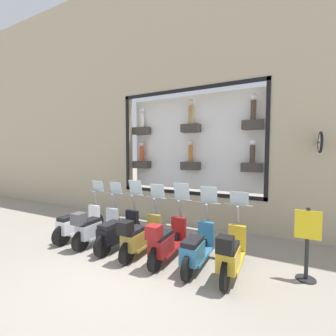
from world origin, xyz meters
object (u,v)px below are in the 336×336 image
at_px(scooter_red_2, 166,241).
at_px(scooter_olive_3, 139,236).
at_px(scooter_black_4, 118,231).
at_px(scooter_yellow_0, 231,253).
at_px(shop_sign_post, 307,242).
at_px(scooter_white_6, 78,224).
at_px(scooter_silver_5, 95,227).
at_px(scooter_teal_1, 197,248).

bearing_deg(scooter_red_2, scooter_olive_3, 90.52).
distance_m(scooter_olive_3, scooter_black_4, 0.73).
xyz_separation_m(scooter_yellow_0, scooter_red_2, (0.00, 1.45, -0.00)).
height_order(scooter_red_2, scooter_black_4, scooter_red_2).
xyz_separation_m(scooter_red_2, scooter_olive_3, (-0.01, 0.72, -0.01)).
bearing_deg(shop_sign_post, scooter_white_6, 95.01).
xyz_separation_m(scooter_yellow_0, shop_sign_post, (0.56, -1.33, 0.27)).
distance_m(scooter_black_4, scooter_silver_5, 0.73).
bearing_deg(scooter_white_6, shop_sign_post, -84.99).
height_order(scooter_silver_5, scooter_white_6, scooter_white_6).
height_order(scooter_red_2, scooter_white_6, scooter_red_2).
bearing_deg(scooter_teal_1, scooter_white_6, 89.96).
relative_size(scooter_teal_1, scooter_silver_5, 1.00).
relative_size(scooter_olive_3, shop_sign_post, 1.27).
xyz_separation_m(scooter_yellow_0, scooter_olive_3, (-0.01, 2.17, -0.01)).
xyz_separation_m(scooter_silver_5, scooter_white_6, (0.06, 0.72, -0.03)).
xyz_separation_m(scooter_teal_1, scooter_black_4, (0.01, 2.17, 0.02)).
height_order(scooter_yellow_0, scooter_olive_3, scooter_olive_3).
bearing_deg(scooter_white_6, scooter_black_4, -89.90).
bearing_deg(shop_sign_post, scooter_yellow_0, 112.68).
bearing_deg(scooter_olive_3, scooter_white_6, 88.29).
height_order(scooter_white_6, shop_sign_post, scooter_white_6).
distance_m(scooter_teal_1, shop_sign_post, 2.14).
relative_size(scooter_yellow_0, scooter_white_6, 1.00).
bearing_deg(scooter_silver_5, scooter_olive_3, -90.07).
bearing_deg(scooter_white_6, scooter_red_2, -91.15).
distance_m(scooter_red_2, shop_sign_post, 2.84).
relative_size(scooter_teal_1, scooter_olive_3, 1.00).
bearing_deg(shop_sign_post, scooter_silver_5, 96.46).
bearing_deg(scooter_olive_3, scooter_black_4, 84.67).
height_order(scooter_teal_1, scooter_silver_5, scooter_teal_1).
xyz_separation_m(scooter_red_2, scooter_silver_5, (-0.00, 2.17, -0.01)).
distance_m(scooter_teal_1, scooter_black_4, 2.17).
distance_m(scooter_black_4, scooter_white_6, 1.45).
bearing_deg(scooter_black_4, scooter_red_2, -92.41).
relative_size(scooter_olive_3, scooter_black_4, 0.99).
relative_size(scooter_yellow_0, scooter_black_4, 1.00).
bearing_deg(scooter_silver_5, shop_sign_post, -83.54).
relative_size(scooter_silver_5, shop_sign_post, 1.27).
xyz_separation_m(scooter_teal_1, scooter_white_6, (0.00, 3.61, 0.01)).
bearing_deg(scooter_black_4, scooter_yellow_0, -91.22).
xyz_separation_m(scooter_red_2, shop_sign_post, (0.56, -2.78, 0.27)).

